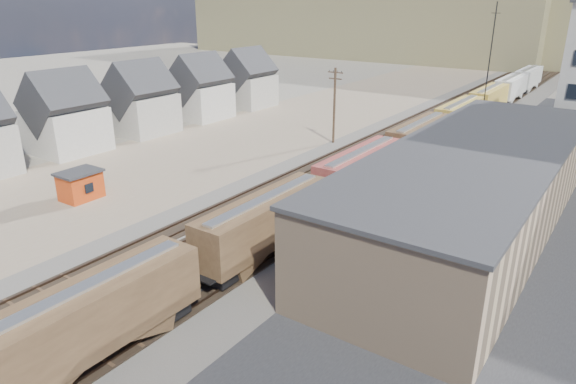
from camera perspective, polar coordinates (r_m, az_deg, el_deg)
The scene contains 11 objects.
ground at distance 35.43m, azimuth -18.51°, elevation -11.69°, with size 300.00×300.00×0.00m, color #6B6356.
ballast_bed at distance 73.71m, azimuth 13.96°, elevation 5.69°, with size 18.00×200.00×0.06m, color #4C4742.
dirt_yard at distance 74.88m, azimuth -3.41°, elevation 6.49°, with size 24.00×180.00×0.03m, color #7F6C57.
rail_tracks at distance 73.88m, azimuth 13.57°, elevation 5.83°, with size 11.40×200.00×0.24m.
freight_train at distance 70.81m, azimuth 16.67°, elevation 7.14°, with size 3.00×119.74×4.46m.
warehouse at distance 45.47m, azimuth 20.07°, elevation 0.54°, with size 12.40×40.40×7.25m.
utility_pole_north at distance 69.03m, azimuth 5.18°, elevation 9.72°, with size 2.20×0.32×10.00m.
radio_mast at distance 79.70m, azimuth 21.38°, elevation 12.68°, with size 1.20×0.16×18.00m.
townhouse_row at distance 73.84m, azimuth -19.61°, elevation 8.57°, with size 8.15×68.16×10.47m.
hills_north at distance 186.46m, azimuth 28.67°, elevation 17.01°, with size 265.00×80.00×32.00m.
maintenance_shed at distance 53.54m, azimuth -22.08°, elevation 0.74°, with size 3.07×3.94×2.85m.
Camera 1 is at (25.23, -16.79, 18.34)m, focal length 32.00 mm.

